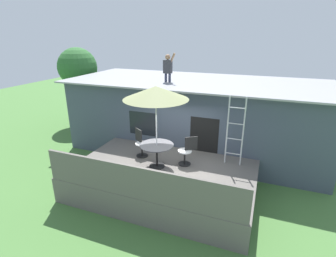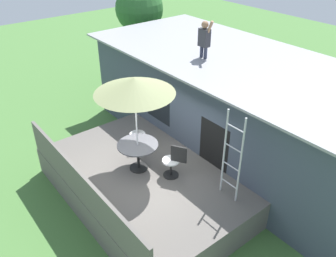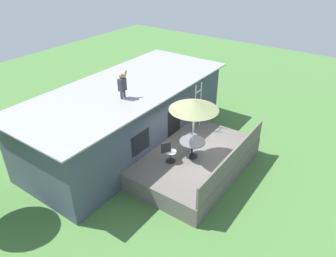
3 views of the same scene
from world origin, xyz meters
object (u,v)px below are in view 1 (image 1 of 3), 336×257
Objects in this scene: step_ladder at (235,132)px; backyard_tree at (78,68)px; patio_table at (157,149)px; person_figure at (168,66)px; patio_chair_right at (187,151)px; patio_umbrella at (156,93)px; patio_chair_left at (141,143)px.

step_ladder is 0.54× the size of backyard_tree.
patio_table is 3.67m from person_figure.
person_figure is 3.65m from patio_chair_right.
patio_umbrella is 2.76× the size of patio_chair_left.
patio_chair_right is at bearing -29.22° from backyard_tree.
patio_table is at bearing -0.00° from patio_chair_right.
patio_table is at bearing -75.40° from person_figure.
patio_chair_left is at bearing -170.44° from step_ladder.
patio_umbrella is 3.00m from person_figure.
patio_chair_right is 0.23× the size of backyard_tree.
patio_chair_right reaches higher than patio_table.
patio_chair_right is (1.65, -0.04, 0.00)m from patio_chair_left.
step_ladder is at bearing 42.96° from patio_chair_left.
person_figure is at bearing -88.44° from patio_chair_right.
person_figure is at bearing 148.07° from step_ladder.
patio_table is 0.47× the size of step_ladder.
backyard_tree is (-5.69, 4.06, 1.75)m from patio_chair_left.
patio_table is 1.01m from patio_chair_left.
person_figure is 6.05m from backyard_tree.
step_ladder is 3.11m from patio_chair_left.
patio_table is 0.97m from patio_chair_right.
patio_chair_right is at bearing 31.89° from patio_umbrella.
step_ladder is at bearing -31.93° from person_figure.
patio_chair_left reaches higher than patio_table.
patio_chair_left is at bearing -33.38° from patio_chair_right.
patio_umbrella is 2.71m from step_ladder.
person_figure reaches higher than step_ladder.
patio_umbrella reaches higher than patio_chair_left.
patio_table is 1.13× the size of patio_chair_right.
patio_table is 0.25× the size of backyard_tree.
patio_table is 2.47m from step_ladder.
backyard_tree is (-8.69, 3.55, 1.11)m from step_ladder.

